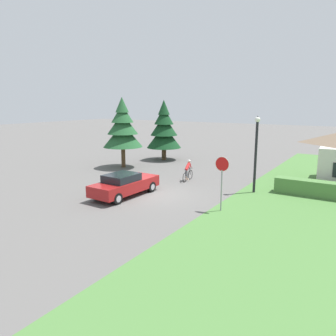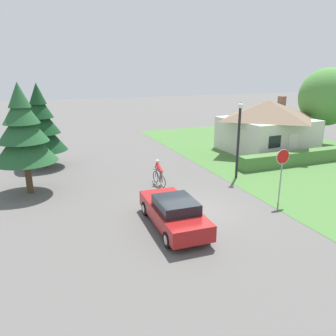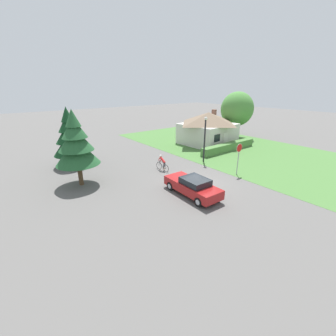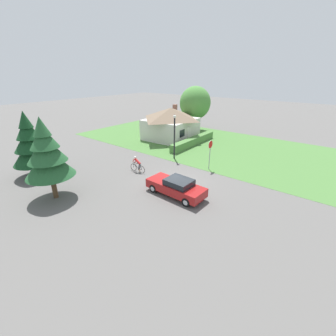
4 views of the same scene
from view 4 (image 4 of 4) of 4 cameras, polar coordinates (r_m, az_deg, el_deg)
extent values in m
plane|color=#5B5956|center=(18.87, 1.81, -4.07)|extent=(140.00, 140.00, 0.00)
cube|color=#477538|center=(30.36, 9.27, 6.25)|extent=(16.00, 36.00, 0.01)
cube|color=beige|center=(32.00, 0.70, 9.95)|extent=(6.78, 6.28, 2.75)
pyramid|color=#75604C|center=(31.59, 0.72, 13.71)|extent=(7.32, 6.78, 1.50)
cube|color=silver|center=(30.57, 5.39, 8.50)|extent=(0.90, 0.11, 2.00)
cube|color=black|center=(28.93, 3.63, 8.78)|extent=(1.10, 0.12, 0.90)
cube|color=brown|center=(33.43, 1.78, 15.16)|extent=(0.53, 0.53, 0.80)
cube|color=#4C7A3D|center=(29.30, 6.46, 6.76)|extent=(8.93, 0.90, 0.96)
cube|color=maroon|center=(16.97, 1.94, -4.97)|extent=(1.91, 4.66, 0.66)
cube|color=black|center=(16.56, 2.80, -3.61)|extent=(1.61, 1.97, 0.44)
cylinder|color=black|center=(17.50, -3.71, -5.19)|extent=(0.28, 0.66, 0.65)
cylinder|color=#ADADB2|center=(17.50, -3.71, -5.19)|extent=(0.28, 0.39, 0.38)
cylinder|color=black|center=(18.52, -0.39, -3.47)|extent=(0.28, 0.66, 0.65)
cylinder|color=#ADADB2|center=(18.52, -0.39, -3.47)|extent=(0.28, 0.39, 0.38)
cylinder|color=black|center=(15.77, 4.68, -8.64)|extent=(0.28, 0.66, 0.65)
cylinder|color=#ADADB2|center=(15.77, 4.68, -8.64)|extent=(0.28, 0.39, 0.38)
cylinder|color=black|center=(16.90, 7.78, -6.47)|extent=(0.28, 0.66, 0.65)
cylinder|color=#ADADB2|center=(16.90, 7.78, -6.47)|extent=(0.28, 0.39, 0.38)
torus|color=black|center=(20.94, -6.69, -0.38)|extent=(0.10, 0.71, 0.71)
torus|color=black|center=(21.54, -8.73, 0.19)|extent=(0.10, 0.71, 0.71)
cylinder|color=black|center=(21.02, -7.23, 0.20)|extent=(0.05, 0.18, 0.58)
cylinder|color=black|center=(21.23, -8.00, 0.48)|extent=(0.09, 0.62, 0.66)
cylinder|color=black|center=(21.08, -7.89, 1.17)|extent=(0.10, 0.74, 0.10)
cylinder|color=black|center=(21.05, -7.01, -0.43)|extent=(0.07, 0.33, 0.15)
cylinder|color=black|center=(20.90, -6.90, 0.25)|extent=(0.05, 0.21, 0.47)
cylinder|color=black|center=(21.41, -8.69, 0.81)|extent=(0.05, 0.12, 0.53)
cylinder|color=black|center=(21.29, -8.65, 1.44)|extent=(0.44, 0.06, 0.02)
ellipsoid|color=black|center=(20.86, -7.12, 0.94)|extent=(0.10, 0.21, 0.05)
cylinder|color=slate|center=(20.92, -7.09, 0.45)|extent=(0.13, 0.25, 0.49)
cylinder|color=slate|center=(21.06, -7.39, 0.35)|extent=(0.13, 0.25, 0.64)
cylinder|color=beige|center=(21.11, -7.19, -0.46)|extent=(0.08, 0.08, 0.30)
cylinder|color=beige|center=(21.28, -7.39, -0.55)|extent=(0.17, 0.08, 0.21)
cylinder|color=red|center=(20.94, -7.74, 1.68)|extent=(0.28, 0.69, 0.56)
cylinder|color=red|center=(21.08, -8.23, 1.76)|extent=(0.09, 0.25, 0.35)
cylinder|color=red|center=(21.27, -8.75, 1.93)|extent=(0.09, 0.25, 0.35)
sphere|color=beige|center=(21.00, -8.36, 2.66)|extent=(0.19, 0.19, 0.19)
ellipsoid|color=white|center=(20.98, -8.36, 2.79)|extent=(0.22, 0.18, 0.12)
cylinder|color=gray|center=(21.70, 10.48, 2.37)|extent=(0.07, 0.07, 2.17)
cylinder|color=red|center=(21.26, 10.75, 5.88)|extent=(0.71, 0.04, 0.71)
cylinder|color=silver|center=(21.26, 10.75, 5.88)|extent=(0.75, 0.03, 0.75)
cylinder|color=black|center=(23.85, 1.63, 7.41)|extent=(0.16, 0.16, 4.37)
sphere|color=white|center=(23.34, 1.70, 12.94)|extent=(0.33, 0.33, 0.33)
cone|color=black|center=(23.31, 1.70, 13.34)|extent=(0.20, 0.20, 0.13)
cylinder|color=#4C3823|center=(18.52, -26.97, -4.22)|extent=(0.35, 0.35, 1.79)
cone|color=#23562D|center=(17.82, -28.05, 1.25)|extent=(3.34, 3.34, 2.01)
cone|color=#23562D|center=(17.53, -28.64, 4.24)|extent=(2.61, 2.61, 1.77)
cone|color=#23562D|center=(17.31, -29.18, 6.91)|extent=(1.87, 1.87, 1.53)
cone|color=#23562D|center=(17.16, -29.64, 9.20)|extent=(1.14, 1.14, 1.29)
cylinder|color=#4C3823|center=(23.32, -30.39, -0.32)|extent=(0.44, 0.44, 1.21)
cone|color=#143D1E|center=(22.80, -31.23, 3.60)|extent=(3.33, 3.33, 2.19)
cone|color=#143D1E|center=(22.53, -31.78, 6.17)|extent=(2.60, 2.60, 1.93)
cone|color=#143D1E|center=(22.33, -32.28, 8.43)|extent=(1.87, 1.87, 1.66)
cone|color=#143D1E|center=(22.20, -32.71, 10.38)|extent=(1.13, 1.13, 1.40)
cylinder|color=#4C3823|center=(36.97, 6.66, 11.21)|extent=(0.30, 0.30, 2.30)
ellipsoid|color=#4C893D|center=(36.47, 6.90, 16.09)|extent=(4.75, 4.75, 4.99)
camera|label=1|loc=(25.37, 51.90, 7.39)|focal=35.00mm
camera|label=2|loc=(8.09, 58.66, -3.08)|focal=35.00mm
camera|label=3|loc=(2.64, 78.28, -19.98)|focal=24.00mm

